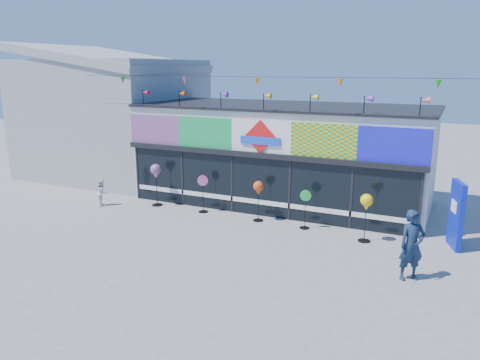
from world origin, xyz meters
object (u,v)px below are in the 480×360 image
Objects in this scene: adult_man at (412,245)px; child at (102,193)px; spinner_0 at (156,172)px; blue_sign at (456,215)px; spinner_1 at (203,193)px; spinner_2 at (258,189)px; spinner_4 at (366,204)px; spinner_3 at (305,208)px.

adult_man is 12.54m from child.
child is at bearing -155.21° from spinner_0.
blue_sign reaches higher than child.
blue_sign is 1.44× the size of spinner_1.
adult_man is at bearing -136.84° from child.
blue_sign is at bearing 2.15° from spinner_2.
spinner_4 is 1.49× the size of child.
spinner_1 is 4.40m from child.
blue_sign is 11.34m from spinner_0.
adult_man reaches higher than spinner_3.
spinner_1 is 0.92× the size of spinner_4.
spinner_0 is 1.08× the size of spinner_4.
spinner_2 is at bearing 177.76° from spinner_3.
blue_sign is at bearing -123.05° from child.
spinner_0 reaches higher than spinner_4.
child is (-4.28, -0.96, -0.25)m from spinner_1.
adult_man reaches higher than spinner_0.
spinner_2 is at bearing 173.38° from spinner_4.
spinner_0 is 2.44m from child.
spinner_2 is 1.40× the size of child.
spinner_3 is 2.29m from spinner_4.
spinner_3 is 4.73m from adult_man.
adult_man is (1.66, -2.36, -0.33)m from spinner_4.
blue_sign is 1.10× the size of adult_man.
blue_sign is 2.78m from spinner_4.
spinner_1 is 1.37× the size of child.
spinner_2 reaches higher than spinner_1.
spinner_2 is (2.41, -0.07, 0.44)m from spinner_1.
adult_man is (8.09, -2.90, 0.18)m from spinner_1.
blue_sign is 4.89m from spinner_3.
child is at bearing -177.73° from spinner_4.
blue_sign is at bearing 15.02° from spinner_4.
spinner_0 is 1.17× the size of spinner_1.
child is (-12.38, 1.94, -0.43)m from adult_man.
spinner_3 is at bearing -1.20° from spinner_0.
child is at bearing 167.43° from blue_sign.
spinner_3 is at bearing -122.44° from child.
spinner_1 is 6.48m from spinner_4.
spinner_0 reaches higher than spinner_2.
adult_man is (10.31, -2.89, -0.43)m from spinner_0.
adult_man is at bearing -35.70° from spinner_3.
spinner_0 is at bearing 128.13° from adult_man.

